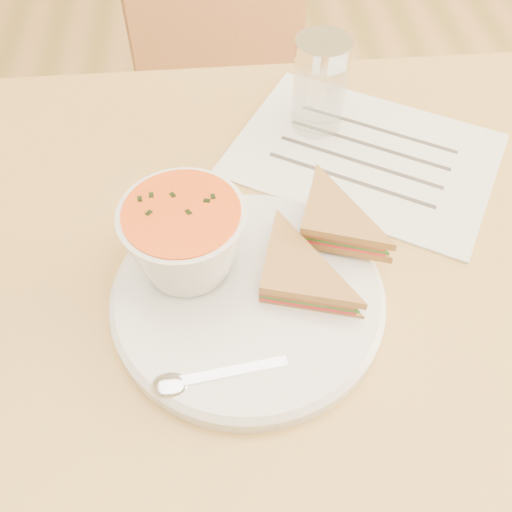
{
  "coord_description": "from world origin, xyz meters",
  "views": [
    {
      "loc": [
        -0.09,
        -0.39,
        1.24
      ],
      "look_at": [
        -0.06,
        -0.05,
        0.8
      ],
      "focal_mm": 40.0,
      "sensor_mm": 36.0,
      "label": 1
    }
  ],
  "objects_px": {
    "dining_table": "(291,393)",
    "soup_bowl": "(186,242)",
    "chair_far": "(255,148)",
    "condiment_shaker": "(320,86)",
    "plate": "(248,298)"
  },
  "relations": [
    {
      "from": "chair_far",
      "to": "soup_bowl",
      "type": "height_order",
      "value": "same"
    },
    {
      "from": "chair_far",
      "to": "soup_bowl",
      "type": "bearing_deg",
      "value": 59.22
    },
    {
      "from": "dining_table",
      "to": "condiment_shaker",
      "type": "relative_size",
      "value": 8.13
    },
    {
      "from": "dining_table",
      "to": "chair_far",
      "type": "relative_size",
      "value": 1.18
    },
    {
      "from": "plate",
      "to": "condiment_shaker",
      "type": "distance_m",
      "value": 0.3
    },
    {
      "from": "dining_table",
      "to": "soup_bowl",
      "type": "xyz_separation_m",
      "value": [
        -0.13,
        -0.03,
        0.43
      ]
    },
    {
      "from": "dining_table",
      "to": "soup_bowl",
      "type": "relative_size",
      "value": 8.23
    },
    {
      "from": "plate",
      "to": "condiment_shaker",
      "type": "height_order",
      "value": "condiment_shaker"
    },
    {
      "from": "chair_far",
      "to": "condiment_shaker",
      "type": "relative_size",
      "value": 6.91
    },
    {
      "from": "soup_bowl",
      "to": "condiment_shaker",
      "type": "height_order",
      "value": "condiment_shaker"
    },
    {
      "from": "dining_table",
      "to": "condiment_shaker",
      "type": "xyz_separation_m",
      "value": [
        0.04,
        0.21,
        0.44
      ]
    },
    {
      "from": "chair_far",
      "to": "condiment_shaker",
      "type": "xyz_separation_m",
      "value": [
        0.05,
        -0.33,
        0.39
      ]
    },
    {
      "from": "plate",
      "to": "dining_table",
      "type": "bearing_deg",
      "value": 42.31
    },
    {
      "from": "chair_far",
      "to": "dining_table",
      "type": "bearing_deg",
      "value": 72.2
    },
    {
      "from": "dining_table",
      "to": "condiment_shaker",
      "type": "bearing_deg",
      "value": 78.98
    }
  ]
}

